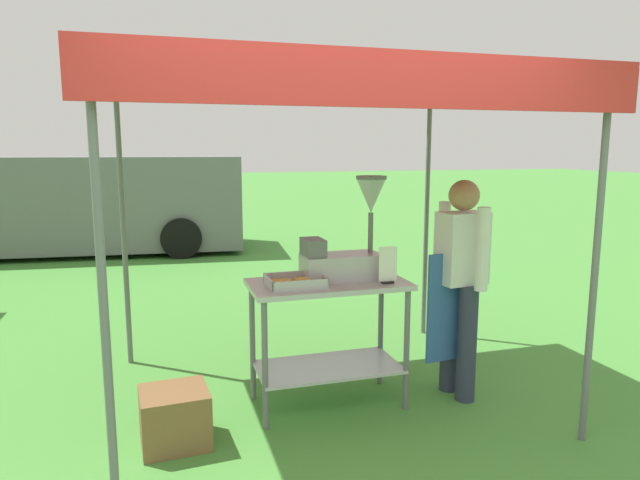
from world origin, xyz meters
name	(u,v)px	position (x,y,z in m)	size (l,w,h in m)	color
ground_plane	(221,269)	(0.00, 6.00, 0.00)	(70.00, 70.00, 0.00)	#478E38
stall_canopy	(324,89)	(0.18, 1.18, 2.22)	(2.99, 2.40, 2.31)	slate
donut_cart	(328,316)	(0.18, 1.08, 0.66)	(1.11, 0.57, 0.91)	#B7B7BC
donut_tray	(296,283)	(-0.06, 1.02, 0.93)	(0.39, 0.30, 0.07)	#B7B7BC
donut_fryer	(347,246)	(0.34, 1.14, 1.14)	(0.61, 0.28, 0.73)	#B7B7BC
menu_sign	(388,268)	(0.56, 0.92, 1.02)	(0.13, 0.05, 0.26)	black
vendor	(460,277)	(1.15, 0.95, 0.90)	(0.46, 0.54, 1.61)	#2D3347
supply_crate	(175,417)	(-0.90, 0.81, 0.18)	(0.44, 0.41, 0.35)	brown
van_grey	(86,203)	(-2.10, 8.14, 0.88)	(5.57, 2.47, 1.69)	slate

